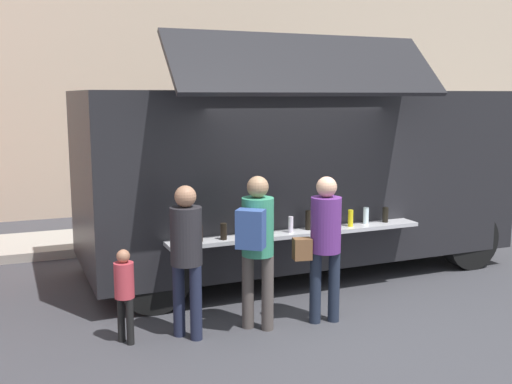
{
  "coord_description": "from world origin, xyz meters",
  "views": [
    {
      "loc": [
        -3.31,
        -6.42,
        2.66
      ],
      "look_at": [
        -0.26,
        1.42,
        1.3
      ],
      "focal_mm": 42.19,
      "sensor_mm": 36.0,
      "label": 1
    }
  ],
  "objects_px": {
    "trash_bin": "(400,200)",
    "child_near_queue": "(124,288)",
    "customer_mid_with_backpack": "(257,237)",
    "food_truck_main": "(296,172)",
    "customer_front_ordering": "(324,237)",
    "customer_rear_waiting": "(186,248)"
  },
  "relations": [
    {
      "from": "trash_bin",
      "to": "child_near_queue",
      "type": "xyz_separation_m",
      "value": [
        -6.44,
        -4.26,
        0.15
      ]
    },
    {
      "from": "customer_mid_with_backpack",
      "to": "child_near_queue",
      "type": "xyz_separation_m",
      "value": [
        -1.45,
        0.17,
        -0.46
      ]
    },
    {
      "from": "food_truck_main",
      "to": "child_near_queue",
      "type": "height_order",
      "value": "food_truck_main"
    },
    {
      "from": "trash_bin",
      "to": "customer_front_ordering",
      "type": "distance_m",
      "value": 6.15
    },
    {
      "from": "food_truck_main",
      "to": "customer_front_ordering",
      "type": "xyz_separation_m",
      "value": [
        -0.65,
        -2.17,
        -0.46
      ]
    },
    {
      "from": "customer_mid_with_backpack",
      "to": "food_truck_main",
      "type": "bearing_deg",
      "value": 2.49
    },
    {
      "from": "customer_mid_with_backpack",
      "to": "customer_rear_waiting",
      "type": "height_order",
      "value": "customer_mid_with_backpack"
    },
    {
      "from": "trash_bin",
      "to": "customer_mid_with_backpack",
      "type": "distance_m",
      "value": 6.7
    },
    {
      "from": "customer_mid_with_backpack",
      "to": "trash_bin",
      "type": "bearing_deg",
      "value": -10.98
    },
    {
      "from": "customer_front_ordering",
      "to": "child_near_queue",
      "type": "distance_m",
      "value": 2.32
    },
    {
      "from": "food_truck_main",
      "to": "customer_front_ordering",
      "type": "bearing_deg",
      "value": -108.34
    },
    {
      "from": "customer_rear_waiting",
      "to": "food_truck_main",
      "type": "bearing_deg",
      "value": 0.89
    },
    {
      "from": "customer_mid_with_backpack",
      "to": "customer_rear_waiting",
      "type": "distance_m",
      "value": 0.8
    },
    {
      "from": "food_truck_main",
      "to": "child_near_queue",
      "type": "bearing_deg",
      "value": -148.11
    },
    {
      "from": "food_truck_main",
      "to": "child_near_queue",
      "type": "distance_m",
      "value": 3.62
    },
    {
      "from": "trash_bin",
      "to": "customer_mid_with_backpack",
      "type": "bearing_deg",
      "value": -138.32
    },
    {
      "from": "food_truck_main",
      "to": "trash_bin",
      "type": "distance_m",
      "value": 4.33
    },
    {
      "from": "trash_bin",
      "to": "customer_rear_waiting",
      "type": "distance_m",
      "value": 7.25
    },
    {
      "from": "trash_bin",
      "to": "customer_front_ordering",
      "type": "bearing_deg",
      "value": -132.81
    },
    {
      "from": "customer_front_ordering",
      "to": "customer_mid_with_backpack",
      "type": "xyz_separation_m",
      "value": [
        -0.82,
        0.06,
        0.05
      ]
    },
    {
      "from": "food_truck_main",
      "to": "customer_rear_waiting",
      "type": "relative_size",
      "value": 3.76
    },
    {
      "from": "trash_bin",
      "to": "customer_front_ordering",
      "type": "xyz_separation_m",
      "value": [
        -4.16,
        -4.49,
        0.56
      ]
    }
  ]
}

